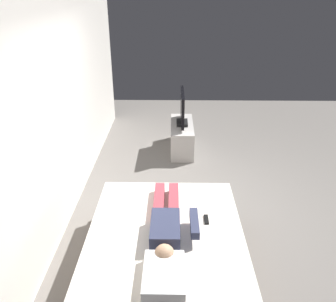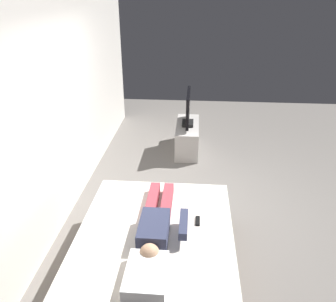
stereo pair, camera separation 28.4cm
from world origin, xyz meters
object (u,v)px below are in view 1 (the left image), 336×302
at_px(pillow, 164,276).
at_px(tv_stand, 182,137).
at_px(remote, 206,219).
at_px(bed, 166,252).
at_px(person, 167,222).
at_px(tv, 182,109).

bearing_deg(pillow, tv_stand, -3.55).
xyz_separation_m(pillow, tv_stand, (3.70, -0.23, -0.35)).
bearing_deg(tv_stand, remote, -176.25).
height_order(pillow, remote, pillow).
height_order(bed, tv_stand, bed).
bearing_deg(tv_stand, bed, 175.69).
distance_m(bed, remote, 0.54).
height_order(bed, person, person).
distance_m(remote, tv_stand, 2.89).
distance_m(person, tv, 3.03).
height_order(pillow, tv_stand, pillow).
bearing_deg(tv, bed, 175.69).
height_order(person, tv_stand, person).
xyz_separation_m(bed, person, (0.03, -0.01, 0.36)).
bearing_deg(remote, bed, 113.29).
bearing_deg(remote, tv_stand, 3.75).
bearing_deg(tv_stand, person, 175.90).
relative_size(person, tv_stand, 1.15).
relative_size(bed, remote, 12.92).
height_order(remote, tv_stand, remote).
height_order(pillow, person, person).
relative_size(bed, tv_stand, 1.76).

